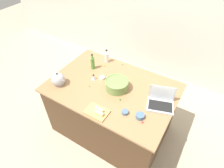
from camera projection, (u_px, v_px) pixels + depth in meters
The scene contains 24 objects.
ground_plane at pixel (112, 127), 3.09m from camera, with size 12.00×12.00×0.00m, color #B7A88E.
wall_back at pixel (165, 11), 3.34m from camera, with size 8.00×0.10×2.60m, color beige.
island_counter at pixel (112, 109), 2.79m from camera, with size 1.66×1.13×0.90m.
laptop at pixel (161, 101), 2.23m from camera, with size 0.36×0.31×0.22m.
mixing_bowl_large at pixel (117, 85), 2.42m from camera, with size 0.30×0.30×0.13m.
bottle_olive at pixel (93, 63), 2.71m from camera, with size 0.06×0.06×0.24m.
bottle_vinegar at pixel (107, 57), 2.85m from camera, with size 0.06×0.06×0.21m.
kettle at pixel (58, 80), 2.47m from camera, with size 0.21×0.18×0.20m.
cutting_board at pixel (97, 112), 2.17m from camera, with size 0.27×0.18×0.02m, color tan.
butter_stick_left at pixel (99, 113), 2.12m from camera, with size 0.11×0.04×0.04m, color #F4E58C.
butter_stick_right at pixel (99, 110), 2.15m from camera, with size 0.11×0.04×0.04m, color #F4E58C.
ramekin_small at pixel (125, 112), 2.15m from camera, with size 0.08×0.08×0.04m, color slate.
ramekin_medium at pixel (140, 116), 2.10m from camera, with size 0.10×0.10×0.05m, color slate.
ramekin_wide at pixel (102, 78), 2.60m from camera, with size 0.07×0.07×0.04m, color white.
kitchen_timer at pixel (94, 77), 2.58m from camera, with size 0.07×0.07×0.08m.
candy_0 at pixel (120, 99), 2.31m from camera, with size 0.02×0.02×0.02m, color green.
candy_1 at pixel (122, 75), 2.66m from camera, with size 0.02×0.02×0.02m, color green.
candy_2 at pixel (61, 74), 2.67m from camera, with size 0.02×0.02×0.02m, color #CC3399.
candy_3 at pixel (112, 77), 2.62m from camera, with size 0.02×0.02×0.02m, color green.
candy_4 at pixel (89, 86), 2.49m from camera, with size 0.01×0.01×0.01m, color orange.
candy_5 at pixel (104, 66), 2.81m from camera, with size 0.02×0.02×0.02m, color yellow.
candy_6 at pixel (114, 88), 2.46m from camera, with size 0.02×0.02×0.02m, color blue.
candy_7 at pixel (122, 64), 2.84m from camera, with size 0.02×0.02×0.02m, color green.
candy_8 at pixel (143, 122), 2.06m from camera, with size 0.02×0.02×0.02m, color red.
Camera 1 is at (0.95, -1.55, 2.60)m, focal length 30.41 mm.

